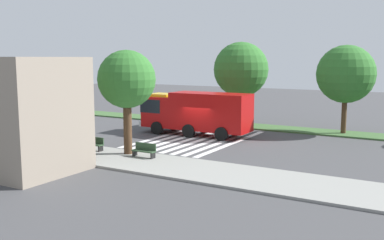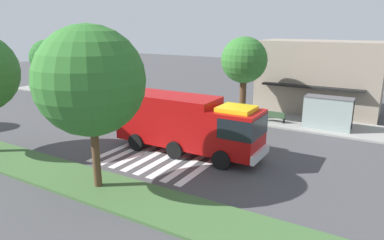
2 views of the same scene
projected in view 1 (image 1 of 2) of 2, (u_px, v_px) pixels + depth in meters
ground_plane at (195, 139)px, 35.70m from camera, size 120.00×120.00×0.00m
sidewalk at (125, 160)px, 28.10m from camera, size 60.00×4.54×0.14m
median_strip at (237, 125)px, 42.61m from camera, size 60.00×3.00×0.14m
crosswalk at (197, 139)px, 35.57m from camera, size 6.75×11.87×0.01m
fire_truck at (193, 111)px, 37.26m from camera, size 9.69×2.94×3.61m
bus_stop_shelter at (52, 121)px, 32.49m from camera, size 3.50×1.40×2.46m
bench_near_shelter at (93, 144)px, 30.65m from camera, size 1.60×0.50×0.90m
bench_west_of_shelter at (144, 150)px, 28.47m from camera, size 1.60×0.50×0.90m
street_lamp at (16, 93)px, 35.15m from camera, size 0.36×0.36×6.00m
sidewalk_tree_west at (127, 80)px, 28.88m from camera, size 3.80×3.80×6.85m
median_tree_west at (346, 74)px, 36.98m from camera, size 4.85×4.85×7.41m
median_tree_center at (241, 70)px, 41.70m from camera, size 5.14×5.14×7.82m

